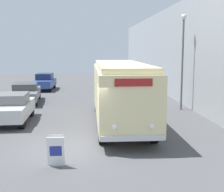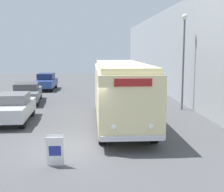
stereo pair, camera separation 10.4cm
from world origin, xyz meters
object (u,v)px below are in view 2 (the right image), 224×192
(sign_board, at_px, (55,151))
(parked_car_mid, at_px, (27,92))
(parked_car_near, at_px, (13,107))
(streetlamp, at_px, (184,48))
(vintage_bus, at_px, (121,90))
(parked_car_far, at_px, (46,82))

(sign_board, bearing_deg, parked_car_mid, 105.30)
(sign_board, relative_size, parked_car_near, 0.23)
(streetlamp, bearing_deg, vintage_bus, -140.15)
(parked_car_near, height_order, parked_car_far, parked_car_far)
(parked_car_near, bearing_deg, streetlamp, 14.04)
(vintage_bus, xyz_separation_m, parked_car_near, (-5.70, 0.82, -1.00))
(sign_board, relative_size, parked_car_mid, 0.21)
(vintage_bus, height_order, parked_car_far, vintage_bus)
(vintage_bus, relative_size, parked_car_far, 2.29)
(streetlamp, height_order, parked_car_near, streetlamp)
(parked_car_mid, bearing_deg, sign_board, -79.94)
(vintage_bus, bearing_deg, parked_car_near, 171.85)
(parked_car_near, bearing_deg, parked_car_mid, 93.36)
(parked_car_mid, bearing_deg, streetlamp, -23.47)
(streetlamp, relative_size, parked_car_near, 1.39)
(parked_car_near, relative_size, parked_car_far, 1.03)
(vintage_bus, xyz_separation_m, parked_car_mid, (-6.24, 7.10, -1.05))
(parked_car_near, bearing_deg, parked_car_far, 89.10)
(parked_car_near, xyz_separation_m, parked_car_far, (-0.15, 13.56, 0.01))
(streetlamp, height_order, parked_car_mid, streetlamp)
(sign_board, bearing_deg, parked_car_near, 114.37)
(vintage_bus, distance_m, parked_car_near, 5.85)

